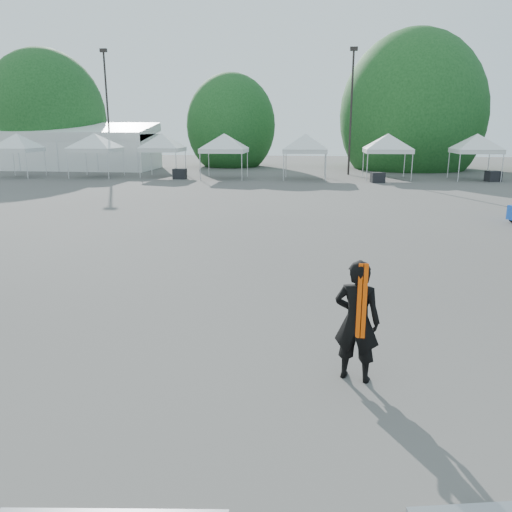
# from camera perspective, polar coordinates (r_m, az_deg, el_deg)

# --- Properties ---
(ground) EXTENTS (120.00, 120.00, 0.00)m
(ground) POSITION_cam_1_polar(r_m,az_deg,el_deg) (10.54, 5.06, -6.43)
(ground) COLOR #474442
(ground) RESTS_ON ground
(marquee) EXTENTS (15.00, 6.25, 4.23)m
(marquee) POSITION_cam_1_polar(r_m,az_deg,el_deg) (50.08, -20.18, 11.57)
(marquee) COLOR white
(marquee) RESTS_ON ground
(light_pole_west) EXTENTS (0.60, 0.25, 10.30)m
(light_pole_west) POSITION_cam_1_polar(r_m,az_deg,el_deg) (47.52, -16.65, 16.33)
(light_pole_west) COLOR black
(light_pole_west) RESTS_ON ground
(light_pole_east) EXTENTS (0.60, 0.25, 9.80)m
(light_pole_east) POSITION_cam_1_polar(r_m,az_deg,el_deg) (41.98, 10.85, 16.63)
(light_pole_east) COLOR black
(light_pole_east) RESTS_ON ground
(tree_far_w) EXTENTS (4.80, 4.80, 7.30)m
(tree_far_w) POSITION_cam_1_polar(r_m,az_deg,el_deg) (54.56, -22.87, 14.20)
(tree_far_w) COLOR #382314
(tree_far_w) RESTS_ON ground
(tree_mid_w) EXTENTS (4.16, 4.16, 6.33)m
(tree_mid_w) POSITION_cam_1_polar(r_m,az_deg,el_deg) (50.52, -2.87, 14.65)
(tree_mid_w) COLOR #382314
(tree_mid_w) RESTS_ON ground
(tree_mid_e) EXTENTS (5.12, 5.12, 7.79)m
(tree_mid_e) POSITION_cam_1_polar(r_m,az_deg,el_deg) (49.65, 17.39, 15.09)
(tree_mid_e) COLOR #382314
(tree_mid_e) RESTS_ON ground
(tent_a) EXTENTS (4.07, 4.07, 3.88)m
(tent_a) POSITION_cam_1_polar(r_m,az_deg,el_deg) (43.29, -25.66, 12.17)
(tent_a) COLOR silver
(tent_a) RESTS_ON ground
(tent_b) EXTENTS (4.75, 4.75, 3.88)m
(tent_b) POSITION_cam_1_polar(r_m,az_deg,el_deg) (41.29, -17.97, 12.83)
(tent_b) COLOR silver
(tent_b) RESTS_ON ground
(tent_c) EXTENTS (4.33, 4.33, 3.88)m
(tent_c) POSITION_cam_1_polar(r_m,az_deg,el_deg) (40.42, -10.69, 13.25)
(tent_c) COLOR silver
(tent_c) RESTS_ON ground
(tent_d) EXTENTS (4.63, 4.63, 3.88)m
(tent_d) POSITION_cam_1_polar(r_m,az_deg,el_deg) (38.20, -3.66, 13.40)
(tent_d) COLOR silver
(tent_d) RESTS_ON ground
(tent_e) EXTENTS (4.53, 4.53, 3.88)m
(tent_e) POSITION_cam_1_polar(r_m,az_deg,el_deg) (37.79, 5.70, 13.35)
(tent_e) COLOR silver
(tent_e) RESTS_ON ground
(tent_f) EXTENTS (4.72, 4.72, 3.88)m
(tent_f) POSITION_cam_1_polar(r_m,az_deg,el_deg) (38.96, 14.88, 12.98)
(tent_f) COLOR silver
(tent_f) RESTS_ON ground
(tent_g) EXTENTS (4.43, 4.43, 3.88)m
(tent_g) POSITION_cam_1_polar(r_m,az_deg,el_deg) (40.53, 23.97, 12.28)
(tent_g) COLOR silver
(tent_g) RESTS_ON ground
(man) EXTENTS (0.79, 0.63, 1.89)m
(man) POSITION_cam_1_polar(r_m,az_deg,el_deg) (7.67, 11.45, -7.27)
(man) COLOR black
(man) RESTS_ON ground
(crate_west) EXTENTS (0.96, 0.75, 0.74)m
(crate_west) POSITION_cam_1_polar(r_m,az_deg,el_deg) (38.42, -8.71, 9.26)
(crate_west) COLOR black
(crate_west) RESTS_ON ground
(crate_mid) EXTENTS (1.02, 0.86, 0.71)m
(crate_mid) POSITION_cam_1_polar(r_m,az_deg,el_deg) (36.40, 13.73, 8.71)
(crate_mid) COLOR black
(crate_mid) RESTS_ON ground
(crate_east) EXTENTS (1.13, 0.98, 0.74)m
(crate_east) POSITION_cam_1_polar(r_m,az_deg,el_deg) (39.90, 25.48, 8.23)
(crate_east) COLOR black
(crate_east) RESTS_ON ground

